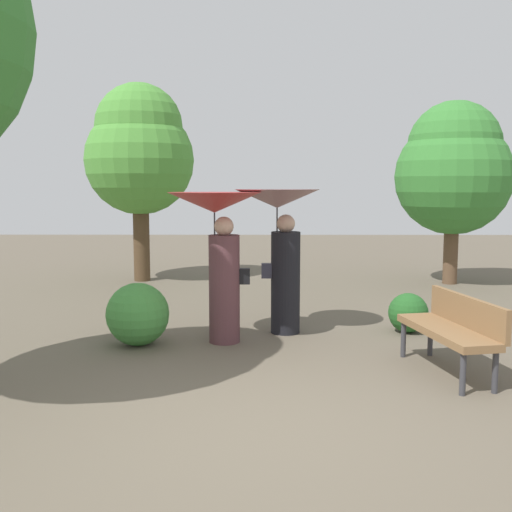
# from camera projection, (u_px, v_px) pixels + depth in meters

# --- Properties ---
(ground_plane) EXTENTS (40.00, 40.00, 0.00)m
(ground_plane) POSITION_uv_depth(u_px,v_px,m) (253.00, 431.00, 4.95)
(ground_plane) COLOR brown
(person_left) EXTENTS (1.18, 1.18, 1.92)m
(person_left) POSITION_uv_depth(u_px,v_px,m) (218.00, 235.00, 7.63)
(person_left) COLOR #563338
(person_left) RESTS_ON ground
(person_right) EXTENTS (1.14, 1.14, 1.95)m
(person_right) POSITION_uv_depth(u_px,v_px,m) (281.00, 233.00, 8.12)
(person_right) COLOR black
(person_right) RESTS_ON ground
(park_bench) EXTENTS (0.77, 1.57, 0.83)m
(park_bench) POSITION_uv_depth(u_px,v_px,m) (453.00, 326.00, 6.44)
(park_bench) COLOR #38383D
(park_bench) RESTS_ON ground
(tree_near_right) EXTENTS (2.34, 2.34, 3.70)m
(tree_near_right) POSITION_uv_depth(u_px,v_px,m) (454.00, 167.00, 12.17)
(tree_near_right) COLOR brown
(tree_near_right) RESTS_ON ground
(tree_mid_left) EXTENTS (2.26, 2.26, 4.11)m
(tree_mid_left) POSITION_uv_depth(u_px,v_px,m) (140.00, 150.00, 12.51)
(tree_mid_left) COLOR #4C3823
(tree_mid_left) RESTS_ON ground
(bush_path_left) EXTENTS (0.54, 0.54, 0.54)m
(bush_path_left) POSITION_uv_depth(u_px,v_px,m) (408.00, 313.00, 8.27)
(bush_path_left) COLOR #235B23
(bush_path_left) RESTS_ON ground
(bush_path_right) EXTENTS (0.79, 0.79, 0.79)m
(bush_path_right) POSITION_uv_depth(u_px,v_px,m) (138.00, 314.00, 7.59)
(bush_path_right) COLOR #428C3D
(bush_path_right) RESTS_ON ground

